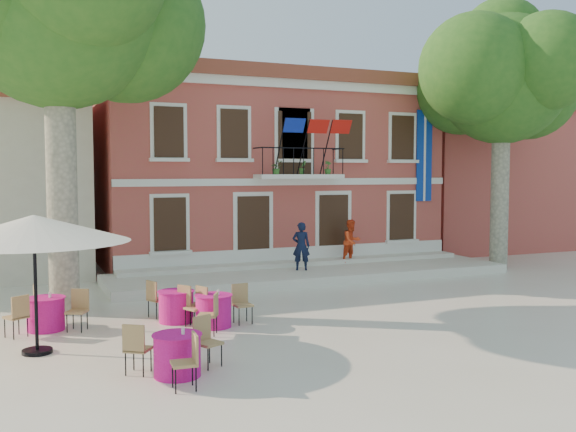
# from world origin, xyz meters

# --- Properties ---
(ground) EXTENTS (90.00, 90.00, 0.00)m
(ground) POSITION_xyz_m (0.00, 0.00, 0.00)
(ground) COLOR beige
(ground) RESTS_ON ground
(main_building) EXTENTS (13.50, 9.59, 7.50)m
(main_building) POSITION_xyz_m (2.00, 9.99, 3.78)
(main_building) COLOR #A94C3D
(main_building) RESTS_ON ground
(neighbor_east) EXTENTS (9.40, 9.40, 6.40)m
(neighbor_east) POSITION_xyz_m (14.00, 11.00, 3.22)
(neighbor_east) COLOR #A94C3D
(neighbor_east) RESTS_ON ground
(terrace) EXTENTS (14.00, 3.40, 0.30)m
(terrace) POSITION_xyz_m (2.00, 4.40, 0.15)
(terrace) COLOR silver
(terrace) RESTS_ON ground
(plane_tree_west) EXTENTS (5.46, 5.46, 10.73)m
(plane_tree_west) POSITION_xyz_m (-6.26, 1.95, 7.89)
(plane_tree_west) COLOR #A59E84
(plane_tree_west) RESTS_ON ground
(plane_tree_east) EXTENTS (4.89, 4.89, 9.60)m
(plane_tree_east) POSITION_xyz_m (9.51, 3.75, 7.06)
(plane_tree_east) COLOR #A59E84
(plane_tree_east) RESTS_ON ground
(patio_umbrella) EXTENTS (3.79, 3.79, 2.82)m
(patio_umbrella) POSITION_xyz_m (-7.03, -1.81, 2.53)
(patio_umbrella) COLOR black
(patio_umbrella) RESTS_ON ground
(pedestrian_navy) EXTENTS (0.71, 0.60, 1.65)m
(pedestrian_navy) POSITION_xyz_m (1.57, 4.38, 1.13)
(pedestrian_navy) COLOR black
(pedestrian_navy) RESTS_ON terrace
(pedestrian_orange) EXTENTS (0.90, 0.77, 1.61)m
(pedestrian_orange) POSITION_xyz_m (3.99, 5.25, 1.10)
(pedestrian_orange) COLOR #F1451C
(pedestrian_orange) RESTS_ON terrace
(cafe_table_0) EXTENTS (1.87, 1.66, 0.95)m
(cafe_table_0) POSITION_xyz_m (-6.79, 0.13, 0.43)
(cafe_table_0) COLOR #D9148D
(cafe_table_0) RESTS_ON ground
(cafe_table_1) EXTENTS (1.68, 1.87, 0.95)m
(cafe_table_1) POSITION_xyz_m (-3.11, -1.05, 0.43)
(cafe_table_1) COLOR #D9148D
(cafe_table_1) RESTS_ON ground
(cafe_table_2) EXTENTS (1.87, 1.69, 0.95)m
(cafe_table_2) POSITION_xyz_m (-4.73, -4.35, 0.43)
(cafe_table_2) COLOR #D9148D
(cafe_table_2) RESTS_ON ground
(cafe_table_3) EXTENTS (1.18, 1.92, 0.95)m
(cafe_table_3) POSITION_xyz_m (-3.81, -0.22, 0.42)
(cafe_table_3) COLOR #D9148D
(cafe_table_3) RESTS_ON ground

